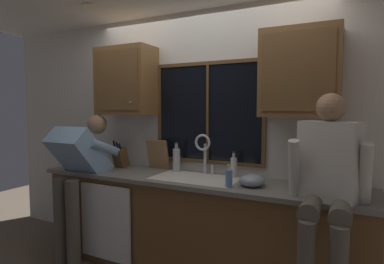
{
  "coord_description": "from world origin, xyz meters",
  "views": [
    {
      "loc": [
        1.31,
        -2.89,
        1.58
      ],
      "look_at": [
        0.01,
        -0.3,
        1.35
      ],
      "focal_mm": 29.26,
      "sensor_mm": 36.0,
      "label": 1
    }
  ],
  "objects_px": {
    "person_sitting_on_counter": "(328,176)",
    "knife_block": "(121,158)",
    "cutting_board": "(158,155)",
    "mixing_bowl": "(252,180)",
    "person_standing": "(79,170)",
    "soap_dispenser": "(229,178)",
    "bottle_tall_clear": "(234,167)",
    "bottle_green_glass": "(177,159)"
  },
  "relations": [
    {
      "from": "cutting_board",
      "to": "knife_block",
      "type": "bearing_deg",
      "value": -164.6
    },
    {
      "from": "cutting_board",
      "to": "soap_dispenser",
      "type": "relative_size",
      "value": 1.64
    },
    {
      "from": "soap_dispenser",
      "to": "bottle_tall_clear",
      "type": "height_order",
      "value": "bottle_tall_clear"
    },
    {
      "from": "person_standing",
      "to": "soap_dispenser",
      "type": "bearing_deg",
      "value": 3.97
    },
    {
      "from": "cutting_board",
      "to": "soap_dispenser",
      "type": "bearing_deg",
      "value": -22.59
    },
    {
      "from": "mixing_bowl",
      "to": "person_sitting_on_counter",
      "type": "bearing_deg",
      "value": -19.54
    },
    {
      "from": "cutting_board",
      "to": "person_sitting_on_counter",
      "type": "bearing_deg",
      "value": -15.98
    },
    {
      "from": "knife_block",
      "to": "mixing_bowl",
      "type": "height_order",
      "value": "knife_block"
    },
    {
      "from": "mixing_bowl",
      "to": "bottle_tall_clear",
      "type": "bearing_deg",
      "value": 136.17
    },
    {
      "from": "knife_block",
      "to": "person_sitting_on_counter",
      "type": "bearing_deg",
      "value": -10.01
    },
    {
      "from": "mixing_bowl",
      "to": "knife_block",
      "type": "bearing_deg",
      "value": 173.86
    },
    {
      "from": "mixing_bowl",
      "to": "soap_dispenser",
      "type": "height_order",
      "value": "soap_dispenser"
    },
    {
      "from": "knife_block",
      "to": "bottle_green_glass",
      "type": "relative_size",
      "value": 1.05
    },
    {
      "from": "person_standing",
      "to": "cutting_board",
      "type": "xyz_separation_m",
      "value": [
        0.63,
        0.5,
        0.14
      ]
    },
    {
      "from": "cutting_board",
      "to": "bottle_tall_clear",
      "type": "distance_m",
      "value": 0.87
    },
    {
      "from": "person_sitting_on_counter",
      "to": "mixing_bowl",
      "type": "relative_size",
      "value": 5.77
    },
    {
      "from": "cutting_board",
      "to": "bottle_green_glass",
      "type": "xyz_separation_m",
      "value": [
        0.25,
        -0.04,
        -0.03
      ]
    },
    {
      "from": "knife_block",
      "to": "cutting_board",
      "type": "height_order",
      "value": "cutting_board"
    },
    {
      "from": "cutting_board",
      "to": "mixing_bowl",
      "type": "bearing_deg",
      "value": -14.04
    },
    {
      "from": "knife_block",
      "to": "mixing_bowl",
      "type": "distance_m",
      "value": 1.54
    },
    {
      "from": "cutting_board",
      "to": "bottle_green_glass",
      "type": "relative_size",
      "value": 1.04
    },
    {
      "from": "person_sitting_on_counter",
      "to": "bottle_green_glass",
      "type": "bearing_deg",
      "value": 162.75
    },
    {
      "from": "soap_dispenser",
      "to": "bottle_green_glass",
      "type": "distance_m",
      "value": 0.79
    },
    {
      "from": "person_standing",
      "to": "cutting_board",
      "type": "relative_size",
      "value": 4.71
    },
    {
      "from": "bottle_tall_clear",
      "to": "knife_block",
      "type": "bearing_deg",
      "value": -176.91
    },
    {
      "from": "person_sitting_on_counter",
      "to": "bottle_tall_clear",
      "type": "relative_size",
      "value": 5.06
    },
    {
      "from": "soap_dispenser",
      "to": "knife_block",
      "type": "bearing_deg",
      "value": 168.36
    },
    {
      "from": "mixing_bowl",
      "to": "bottle_tall_clear",
      "type": "relative_size",
      "value": 0.88
    },
    {
      "from": "mixing_bowl",
      "to": "soap_dispenser",
      "type": "relative_size",
      "value": 1.12
    },
    {
      "from": "soap_dispenser",
      "to": "bottle_tall_clear",
      "type": "distance_m",
      "value": 0.36
    },
    {
      "from": "mixing_bowl",
      "to": "person_standing",
      "type": "bearing_deg",
      "value": -172.63
    },
    {
      "from": "bottle_green_glass",
      "to": "mixing_bowl",
      "type": "bearing_deg",
      "value": -15.64
    },
    {
      "from": "mixing_bowl",
      "to": "soap_dispenser",
      "type": "bearing_deg",
      "value": -144.75
    },
    {
      "from": "bottle_green_glass",
      "to": "knife_block",
      "type": "bearing_deg",
      "value": -173.36
    },
    {
      "from": "person_sitting_on_counter",
      "to": "knife_block",
      "type": "height_order",
      "value": "person_sitting_on_counter"
    },
    {
      "from": "bottle_green_glass",
      "to": "bottle_tall_clear",
      "type": "bearing_deg",
      "value": -0.75
    },
    {
      "from": "person_standing",
      "to": "mixing_bowl",
      "type": "height_order",
      "value": "person_standing"
    },
    {
      "from": "mixing_bowl",
      "to": "cutting_board",
      "type": "bearing_deg",
      "value": 165.96
    },
    {
      "from": "knife_block",
      "to": "mixing_bowl",
      "type": "xyz_separation_m",
      "value": [
        1.53,
        -0.16,
        -0.06
      ]
    },
    {
      "from": "bottle_tall_clear",
      "to": "soap_dispenser",
      "type": "bearing_deg",
      "value": -77.33
    },
    {
      "from": "person_standing",
      "to": "cutting_board",
      "type": "bearing_deg",
      "value": 38.49
    },
    {
      "from": "person_standing",
      "to": "soap_dispenser",
      "type": "distance_m",
      "value": 1.59
    }
  ]
}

